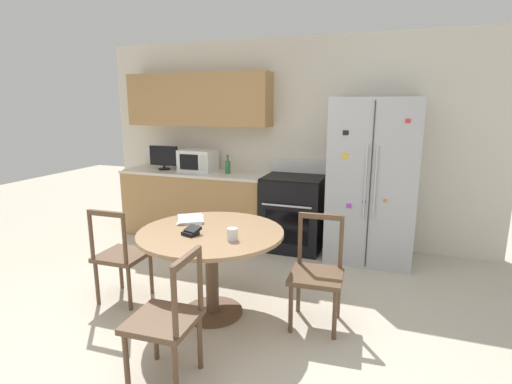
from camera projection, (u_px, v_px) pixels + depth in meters
ground_plane at (196, 342)px, 3.07m from camera, size 14.00×14.00×0.00m
back_wall at (266, 131)px, 5.24m from camera, size 5.20×0.44×2.60m
kitchen_counter at (197, 203)px, 5.47m from camera, size 2.02×0.64×0.90m
refrigerator at (373, 181)px, 4.54m from camera, size 0.95×0.74×1.86m
oven_range at (294, 212)px, 4.99m from camera, size 0.73×0.68×1.08m
microwave at (198, 160)px, 5.36m from camera, size 0.46×0.35×0.29m
countertop_tv at (164, 157)px, 5.46m from camera, size 0.41×0.16×0.33m
counter_bottle at (228, 167)px, 5.18m from camera, size 0.07×0.07×0.24m
dining_table at (211, 247)px, 3.37m from camera, size 1.23×1.23×0.75m
dining_chair_right at (317, 274)px, 3.25m from camera, size 0.45×0.45×0.90m
dining_chair_near at (167, 321)px, 2.56m from camera, size 0.44×0.44×0.90m
dining_chair_left at (121, 256)px, 3.64m from camera, size 0.43×0.43×0.90m
candle_glass at (232, 235)px, 3.11m from camera, size 0.09×0.09×0.09m
wallet at (192, 231)px, 3.24m from camera, size 0.15×0.16×0.07m
mail_stack at (191, 219)px, 3.64m from camera, size 0.35×0.37×0.02m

